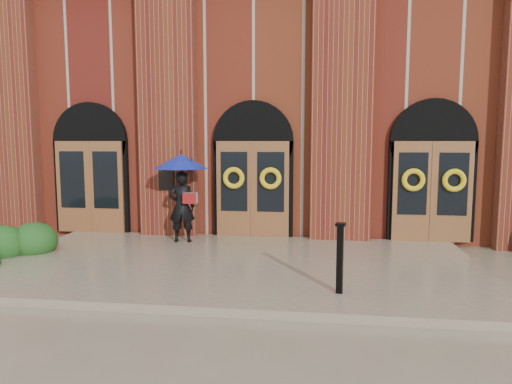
# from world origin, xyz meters

# --- Properties ---
(ground) EXTENTS (90.00, 90.00, 0.00)m
(ground) POSITION_xyz_m (0.00, 0.00, 0.00)
(ground) COLOR gray
(ground) RESTS_ON ground
(landing) EXTENTS (10.00, 5.30, 0.15)m
(landing) POSITION_xyz_m (0.00, 0.15, 0.07)
(landing) COLOR gray
(landing) RESTS_ON ground
(church_building) EXTENTS (16.20, 12.53, 7.00)m
(church_building) POSITION_xyz_m (0.00, 8.78, 3.50)
(church_building) COLOR maroon
(church_building) RESTS_ON ground
(man_with_umbrella) EXTENTS (1.53, 1.53, 2.19)m
(man_with_umbrella) POSITION_xyz_m (-1.65, 1.84, 1.68)
(man_with_umbrella) COLOR black
(man_with_umbrella) RESTS_ON landing
(metal_post) EXTENTS (0.19, 0.19, 1.18)m
(metal_post) POSITION_xyz_m (2.05, -1.56, 0.77)
(metal_post) COLOR black
(metal_post) RESTS_ON landing
(hedge_wall_left) EXTENTS (3.01, 1.21, 0.77)m
(hedge_wall_left) POSITION_xyz_m (-5.52, 0.50, 0.39)
(hedge_wall_left) COLOR #1D4A18
(hedge_wall_left) RESTS_ON ground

